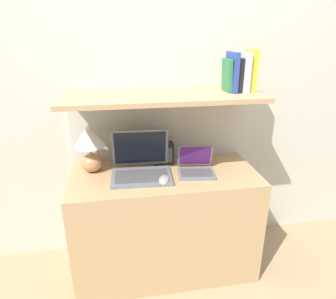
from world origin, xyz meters
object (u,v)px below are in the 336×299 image
object	(u,v)px
book_blue	(232,72)
router_box	(163,153)
table_lamp	(90,144)
computer_mouse	(164,180)
laptop_small	(196,167)
book_white	(243,72)
book_yellow	(251,71)
book_green	(227,76)
laptop_large	(141,167)
book_black	(237,75)

from	to	relation	value
book_blue	router_box	bearing A→B (deg)	166.03
table_lamp	computer_mouse	distance (m)	0.52
computer_mouse	router_box	world-z (taller)	router_box
laptop_small	book_white	size ratio (longest dim) A/B	1.07
router_box	book_yellow	distance (m)	0.77
book_green	book_yellow	bearing A→B (deg)	0.00
laptop_large	book_black	size ratio (longest dim) A/B	1.90
book_white	book_black	world-z (taller)	book_white
router_box	computer_mouse	bearing A→B (deg)	-97.76
book_black	book_green	size ratio (longest dim) A/B	1.02
book_yellow	book_blue	distance (m)	0.12
computer_mouse	book_white	bearing A→B (deg)	19.83
book_black	laptop_small	bearing A→B (deg)	-161.36
laptop_small	book_yellow	size ratio (longest dim) A/B	1.01
laptop_small	book_green	distance (m)	0.60
laptop_large	laptop_small	bearing A→B (deg)	-5.31
laptop_small	book_black	bearing A→B (deg)	18.64
laptop_small	computer_mouse	bearing A→B (deg)	-155.86
laptop_large	book_yellow	bearing A→B (deg)	4.58
book_yellow	computer_mouse	bearing A→B (deg)	-161.79
laptop_small	router_box	distance (m)	0.27
computer_mouse	book_yellow	bearing A→B (deg)	18.21
laptop_large	book_black	xyz separation A→B (m)	(0.61, 0.06, 0.54)
book_blue	laptop_large	bearing A→B (deg)	-174.48
computer_mouse	book_black	size ratio (longest dim) A/B	0.65
table_lamp	book_yellow	bearing A→B (deg)	-3.04
laptop_large	computer_mouse	xyz separation A→B (m)	(0.13, -0.13, -0.04)
laptop_small	book_white	distance (m)	0.66
computer_mouse	table_lamp	bearing A→B (deg)	150.98
laptop_large	book_green	world-z (taller)	book_green
computer_mouse	book_yellow	size ratio (longest dim) A/B	0.53
table_lamp	router_box	size ratio (longest dim) A/B	2.14
laptop_large	book_black	bearing A→B (deg)	5.22
computer_mouse	book_black	world-z (taller)	book_black
book_black	book_blue	bearing A→B (deg)	-180.00
router_box	book_white	distance (m)	0.73
laptop_small	book_black	size ratio (longest dim) A/B	1.25
table_lamp	book_green	world-z (taller)	book_green
laptop_large	router_box	size ratio (longest dim) A/B	2.61
book_blue	computer_mouse	bearing A→B (deg)	-157.37
table_lamp	book_yellow	size ratio (longest dim) A/B	1.27
laptop_large	book_yellow	xyz separation A→B (m)	(0.69, 0.06, 0.57)
table_lamp	book_black	bearing A→B (deg)	-3.33
router_box	laptop_large	bearing A→B (deg)	-136.42
book_blue	book_green	size ratio (longest dim) A/B	1.19
laptop_large	laptop_small	distance (m)	0.35
table_lamp	laptop_small	xyz separation A→B (m)	(0.65, -0.14, -0.15)
table_lamp	book_white	world-z (taller)	book_white
book_white	book_green	world-z (taller)	book_white
laptop_large	computer_mouse	world-z (taller)	laptop_large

